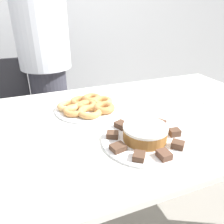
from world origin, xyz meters
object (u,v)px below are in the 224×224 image
(frosted_cake, at_px, (145,133))
(napkin, at_px, (214,102))
(person_standing, at_px, (46,62))
(office_chair_left, at_px, (8,122))
(plate_cake, at_px, (144,140))
(plate_donuts, at_px, (87,108))

(frosted_cake, relative_size, napkin, 1.16)
(person_standing, height_order, office_chair_left, person_standing)
(plate_cake, bearing_deg, frosted_cake, 0.00)
(frosted_cake, height_order, napkin, frosted_cake)
(plate_cake, relative_size, napkin, 2.27)
(napkin, bearing_deg, frosted_cake, -159.95)
(plate_cake, relative_size, frosted_cake, 1.96)
(plate_donuts, relative_size, napkin, 2.18)
(plate_cake, bearing_deg, office_chair_left, 120.59)
(office_chair_left, height_order, napkin, office_chair_left)
(person_standing, height_order, plate_cake, person_standing)
(person_standing, bearing_deg, plate_cake, -76.54)
(plate_cake, distance_m, plate_donuts, 0.42)
(office_chair_left, bearing_deg, napkin, -34.31)
(person_standing, xyz_separation_m, office_chair_left, (-0.35, -0.08, -0.43))
(person_standing, xyz_separation_m, plate_cake, (0.27, -1.14, -0.11))
(plate_cake, bearing_deg, person_standing, 103.46)
(office_chair_left, relative_size, frosted_cake, 4.82)
(person_standing, relative_size, frosted_cake, 8.89)
(plate_donuts, bearing_deg, person_standing, 99.89)
(frosted_cake, bearing_deg, plate_donuts, 109.97)
(plate_donuts, bearing_deg, office_chair_left, 125.90)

